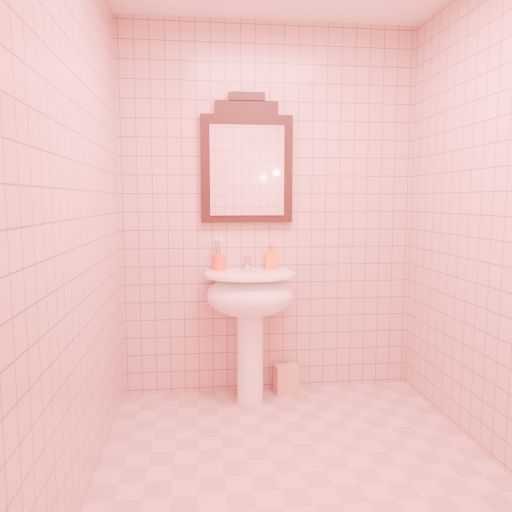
{
  "coord_description": "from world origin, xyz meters",
  "views": [
    {
      "loc": [
        -0.49,
        -2.27,
        1.33
      ],
      "look_at": [
        -0.16,
        0.55,
        1.01
      ],
      "focal_mm": 35.0,
      "sensor_mm": 36.0,
      "label": 1
    }
  ],
  "objects": [
    {
      "name": "floor",
      "position": [
        0.0,
        0.0,
        0.0
      ],
      "size": [
        2.2,
        2.2,
        0.0
      ],
      "primitive_type": "plane",
      "color": "#C79E90",
      "rests_on": "ground"
    },
    {
      "name": "back_wall",
      "position": [
        0.0,
        1.1,
        1.25
      ],
      "size": [
        2.0,
        0.02,
        2.5
      ],
      "primitive_type": "cube",
      "color": "tan",
      "rests_on": "floor"
    },
    {
      "name": "pedestal_sink",
      "position": [
        -0.16,
        0.87,
        0.66
      ],
      "size": [
        0.58,
        0.58,
        0.86
      ],
      "color": "white",
      "rests_on": "floor"
    },
    {
      "name": "faucet",
      "position": [
        -0.16,
        1.01,
        0.92
      ],
      "size": [
        0.04,
        0.16,
        0.11
      ],
      "color": "white",
      "rests_on": "pedestal_sink"
    },
    {
      "name": "mirror",
      "position": [
        -0.16,
        1.07,
        1.57
      ],
      "size": [
        0.61,
        0.06,
        0.85
      ],
      "color": "black",
      "rests_on": "back_wall"
    },
    {
      "name": "toothbrush_cup",
      "position": [
        -0.35,
        1.02,
        0.92
      ],
      "size": [
        0.09,
        0.09,
        0.2
      ],
      "rotation": [
        0.0,
        0.0,
        0.14
      ],
      "color": "#F33F14",
      "rests_on": "pedestal_sink"
    },
    {
      "name": "soap_dispenser",
      "position": [
        0.0,
        1.04,
        0.95
      ],
      "size": [
        0.09,
        0.09,
        0.18
      ],
      "primitive_type": "imported",
      "rotation": [
        0.0,
        0.0,
        -0.11
      ],
      "color": "orange",
      "rests_on": "pedestal_sink"
    },
    {
      "name": "towel",
      "position": [
        0.11,
        1.02,
        0.1
      ],
      "size": [
        0.17,
        0.13,
        0.19
      ],
      "primitive_type": "cube",
      "rotation": [
        0.0,
        0.0,
        0.15
      ],
      "color": "#E3AC86",
      "rests_on": "floor"
    }
  ]
}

